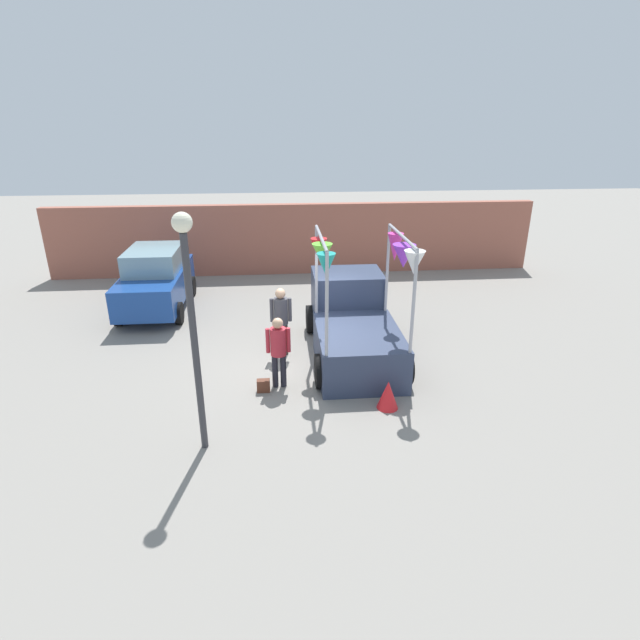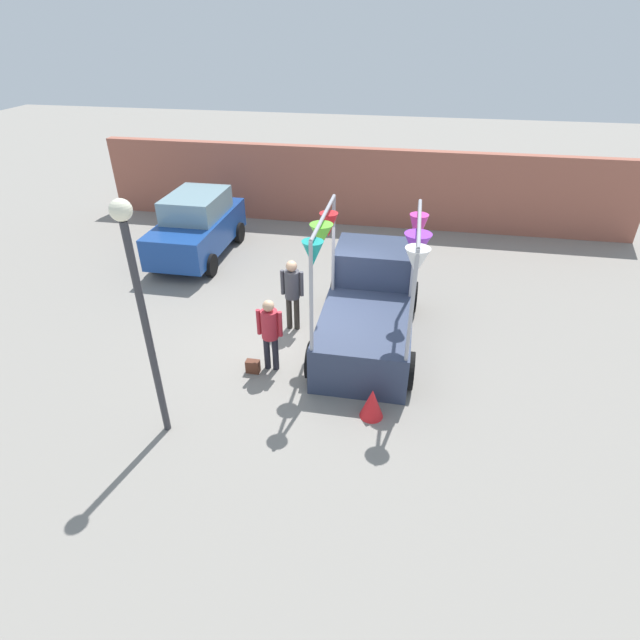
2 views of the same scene
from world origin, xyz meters
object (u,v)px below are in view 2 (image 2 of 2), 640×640
parked_car (197,226)px  person_vendor (292,289)px  vendor_truck (370,302)px  street_lamp (139,295)px  handbag (253,366)px  folded_kite_bundle_crimson (372,403)px  person_customer (270,329)px

parked_car → person_vendor: size_ratio=2.31×
vendor_truck → street_lamp: street_lamp is taller
handbag → street_lamp: street_lamp is taller
street_lamp → folded_kite_bundle_crimson: size_ratio=7.02×
parked_car → person_vendor: bearing=-43.7°
person_customer → person_vendor: bearing=87.0°
vendor_truck → folded_kite_bundle_crimson: size_ratio=6.79×
vendor_truck → handbag: 2.96m
person_vendor → folded_kite_bundle_crimson: size_ratio=2.89×
person_vendor → handbag: 2.08m
parked_car → handbag: size_ratio=14.29×
handbag → street_lamp: (-1.02, -1.87, 2.58)m
parked_car → handbag: (3.32, -5.40, -0.80)m
parked_car → street_lamp: 7.83m
person_vendor → parked_car: bearing=136.3°
handbag → person_vendor: bearing=76.5°
parked_car → person_customer: (3.67, -5.20, 0.03)m
person_vendor → handbag: size_ratio=6.20×
handbag → folded_kite_bundle_crimson: folded_kite_bundle_crimson is taller
vendor_truck → parked_car: (-5.52, 3.56, 0.09)m
street_lamp → person_vendor: bearing=68.4°
folded_kite_bundle_crimson → parked_car: bearing=133.0°
person_customer → street_lamp: (-1.37, -2.07, 1.75)m
parked_car → person_customer: 6.36m
vendor_truck → parked_car: 6.57m
parked_car → handbag: parked_car is taller
folded_kite_bundle_crimson → person_vendor: bearing=127.9°
handbag → folded_kite_bundle_crimson: size_ratio=0.47×
vendor_truck → person_vendor: vendor_truck is taller
handbag → street_lamp: size_ratio=0.07×
parked_car → street_lamp: street_lamp is taller
person_vendor → street_lamp: bearing=-111.6°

